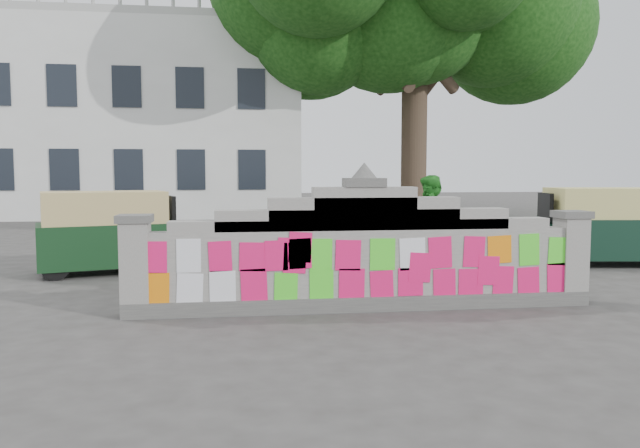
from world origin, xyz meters
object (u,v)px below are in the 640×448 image
Objects in this scene: cyclist_rider at (373,243)px; rickshaw_left at (109,231)px; rickshaw_right at (603,225)px; cyclist_bike at (373,262)px; pedestrian at (432,225)px.

rickshaw_left is (-4.53, 2.37, 0.04)m from cyclist_rider.
rickshaw_right reaches higher than rickshaw_left.
cyclist_rider is at bearing -44.19° from rickshaw_left.
rickshaw_right is (5.26, 2.05, 0.37)m from cyclist_bike.
pedestrian is (1.40, 1.32, 0.16)m from cyclist_rider.
cyclist_rider is 0.53× the size of rickshaw_left.
pedestrian is at bearing 18.94° from rickshaw_right.
pedestrian reaches higher than cyclist_bike.
cyclist_bike is at bearing -87.36° from pedestrian.
rickshaw_right is at bearing 60.13° from pedestrian.
rickshaw_left is at bearing 48.90° from cyclist_bike.
rickshaw_left reaches higher than cyclist_rider.
cyclist_bike is at bearing -44.19° from rickshaw_left.
pedestrian is 0.64× the size of rickshaw_left.
rickshaw_right is (5.26, 2.05, 0.06)m from cyclist_rider.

